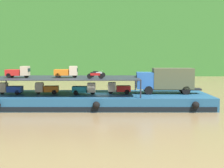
{
  "coord_description": "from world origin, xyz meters",
  "views": [
    {
      "loc": [
        1.68,
        -37.62,
        6.11
      ],
      "look_at": [
        1.81,
        0.0,
        2.7
      ],
      "focal_mm": 50.28,
      "sensor_mm": 36.0,
      "label": 1
    }
  ],
  "objects": [
    {
      "name": "covered_lorry",
      "position": [
        8.29,
        0.41,
        3.19
      ],
      "size": [
        7.89,
        2.42,
        3.1
      ],
      "color": "#285BA3",
      "rests_on": "cargo_barge"
    },
    {
      "name": "motorcycle_upper_centre",
      "position": [
        -0.09,
        -0.0,
        3.93
      ],
      "size": [
        1.9,
        0.55,
        0.87
      ],
      "color": "black",
      "rests_on": "cargo_rack"
    },
    {
      "name": "cargo_rack",
      "position": [
        -3.8,
        0.0,
        3.44
      ],
      "size": [
        17.35,
        7.8,
        2.0
      ],
      "color": "#232833",
      "rests_on": "cargo_barge"
    },
    {
      "name": "cargo_barge",
      "position": [
        0.0,
        -0.03,
        0.75
      ],
      "size": [
        26.55,
        9.23,
        1.5
      ],
      "color": "navy",
      "rests_on": "ground"
    },
    {
      "name": "motorcycle_upper_port",
      "position": [
        -0.22,
        -2.34,
        3.93
      ],
      "size": [
        1.9,
        0.55,
        0.87
      ],
      "color": "black",
      "rests_on": "cargo_rack"
    },
    {
      "name": "mini_truck_lower_mid",
      "position": [
        -1.61,
        -0.6,
        2.19
      ],
      "size": [
        2.75,
        1.21,
        1.38
      ],
      "color": "teal",
      "rests_on": "cargo_barge"
    },
    {
      "name": "mini_truck_lower_stern",
      "position": [
        -10.48,
        -0.39,
        2.19
      ],
      "size": [
        2.75,
        1.21,
        1.38
      ],
      "color": "#1E47B7",
      "rests_on": "cargo_barge"
    },
    {
      "name": "mini_truck_upper_stern",
      "position": [
        -9.41,
        -0.65,
        4.19
      ],
      "size": [
        2.79,
        1.29,
        1.38
      ],
      "color": "red",
      "rests_on": "cargo_rack"
    },
    {
      "name": "mini_truck_lower_aft",
      "position": [
        -6.19,
        -0.18,
        2.19
      ],
      "size": [
        2.79,
        1.29,
        1.38
      ],
      "color": "orange",
      "rests_on": "cargo_barge"
    },
    {
      "name": "mini_truck_lower_fore",
      "position": [
        2.5,
        0.15,
        2.19
      ],
      "size": [
        2.77,
        1.25,
        1.38
      ],
      "color": "red",
      "rests_on": "cargo_barge"
    },
    {
      "name": "ground_plane",
      "position": [
        0.0,
        0.0,
        0.0
      ],
      "size": [
        400.0,
        400.0,
        0.0
      ],
      "primitive_type": "plane",
      "color": "olive"
    },
    {
      "name": "mini_truck_upper_mid",
      "position": [
        -3.74,
        -0.43,
        4.19
      ],
      "size": [
        2.76,
        1.23,
        1.38
      ],
      "color": "orange",
      "rests_on": "cargo_rack"
    }
  ]
}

